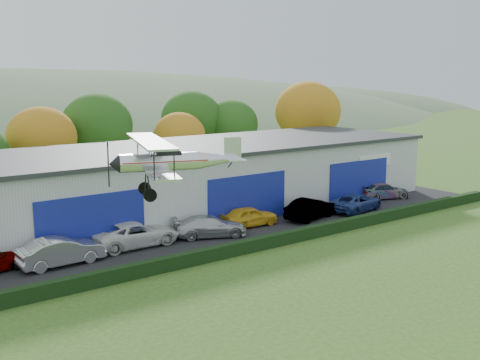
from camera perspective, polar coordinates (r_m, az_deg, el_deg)
apron at (r=40.91m, az=-0.65°, el=-4.91°), size 48.00×9.00×0.05m
hedge at (r=37.17m, az=3.73°, el=-5.89°), size 46.00×0.60×0.80m
hangar at (r=47.06m, az=-3.69°, el=0.36°), size 40.60×12.60×5.30m
tree_belt at (r=55.93m, az=-14.45°, el=4.68°), size 75.70×13.22×10.12m
car_1 at (r=34.72m, az=-17.28°, el=-6.73°), size 4.98×1.90×1.62m
car_2 at (r=37.35m, az=-10.26°, el=-5.27°), size 5.66×2.67×1.56m
car_3 at (r=38.93m, az=-2.99°, el=-4.58°), size 5.33×3.75×1.43m
car_4 at (r=41.54m, az=0.93°, el=-3.60°), size 4.37×1.99×1.45m
car_5 at (r=43.97m, az=7.04°, el=-2.82°), size 5.01×2.57×1.57m
car_6 at (r=47.01m, az=11.37°, el=-2.18°), size 5.51×3.31×1.43m
car_7 at (r=52.42m, az=14.02°, el=-1.04°), size 5.07×3.29×1.37m
biplane at (r=26.22m, az=-6.89°, el=2.02°), size 6.20×6.99×2.63m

